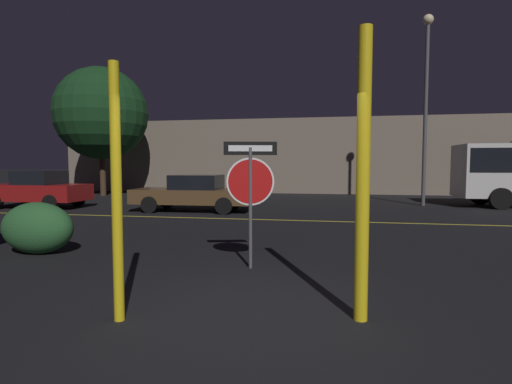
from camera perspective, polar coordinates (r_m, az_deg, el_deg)
ground_plane at (r=4.75m, az=-1.12°, el=-17.49°), size 260.00×260.00×0.00m
road_center_stripe at (r=12.50m, az=6.38°, el=-4.07°), size 41.77×0.12×0.01m
stop_sign at (r=6.61m, az=-0.81°, el=1.66°), size 0.86×0.23×2.11m
yellow_pole_left at (r=4.62m, az=-19.30°, el=-0.20°), size 0.11×0.11×2.84m
yellow_pole_right at (r=4.51m, az=15.04°, el=2.15°), size 0.15×0.15×3.21m
hedge_bush_1 at (r=8.89m, az=-28.75°, el=-4.52°), size 1.46×0.86×1.01m
passing_car_1 at (r=18.35m, az=-28.67°, el=0.30°), size 3.99×1.89×1.48m
passing_car_2 at (r=15.12m, az=-8.81°, el=-0.13°), size 4.56×2.03×1.36m
street_lamp at (r=18.54m, az=23.14°, el=13.48°), size 0.43×0.43×7.91m
tree_0 at (r=24.06m, az=-21.23°, el=10.38°), size 5.06×5.06×7.09m
building_backdrop at (r=26.26m, az=10.45°, el=5.01°), size 34.39×4.52×4.53m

